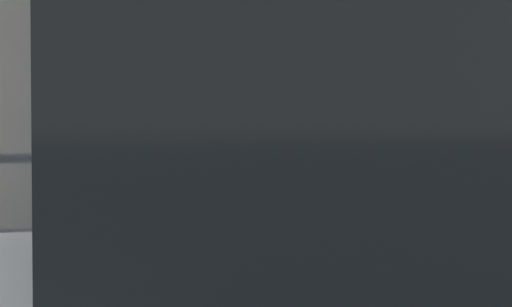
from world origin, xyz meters
The scene contains 3 objects.
parking_meter centered at (0.35, 0.36, 1.14)m, with size 0.15×0.16×1.42m.
pedestrian_at_meter centered at (0.94, 0.58, 1.06)m, with size 0.59×0.66×1.60m.
background_railing centered at (0.00, 3.04, 0.95)m, with size 24.06×0.06×1.11m.
Camera 1 is at (-0.74, -3.05, 1.45)m, focal length 64.23 mm.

